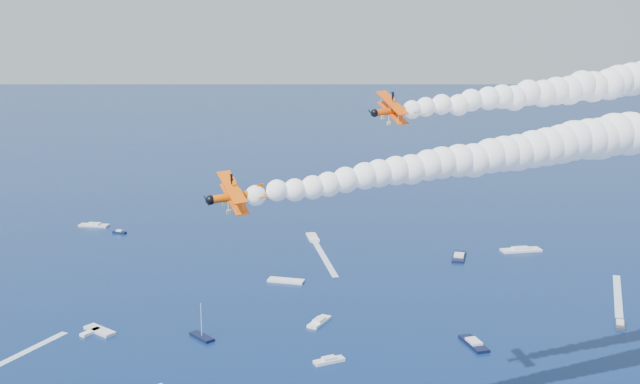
# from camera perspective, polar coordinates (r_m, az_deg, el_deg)

# --- Properties ---
(biplane_lead) EXTENTS (10.92, 11.98, 8.03)m
(biplane_lead) POSITION_cam_1_polar(r_m,az_deg,el_deg) (114.32, 5.67, 6.17)
(biplane_lead) COLOR #E84704
(biplane_trail) EXTENTS (11.83, 12.95, 8.41)m
(biplane_trail) POSITION_cam_1_polar(r_m,az_deg,el_deg) (101.01, -6.38, -0.31)
(biplane_trail) COLOR #F15605
(smoke_trail_lead) EXTENTS (72.08, 61.54, 12.43)m
(smoke_trail_lead) POSITION_cam_1_polar(r_m,az_deg,el_deg) (132.51, 19.26, 7.53)
(smoke_trail_lead) COLOR white
(smoke_trail_trail) EXTENTS (72.11, 62.28, 12.43)m
(smoke_trail_trail) POSITION_cam_1_polar(r_m,az_deg,el_deg) (113.63, 10.54, 2.32)
(smoke_trail_trail) COLOR white
(spectator_boats) EXTENTS (206.66, 166.92, 0.70)m
(spectator_boats) POSITION_cam_1_polar(r_m,az_deg,el_deg) (203.12, 5.30, -8.56)
(spectator_boats) COLOR silver
(spectator_boats) RESTS_ON ground
(boat_wakes) EXTENTS (195.19, 123.53, 0.04)m
(boat_wakes) POSITION_cam_1_polar(r_m,az_deg,el_deg) (203.57, 8.82, -8.70)
(boat_wakes) COLOR white
(boat_wakes) RESTS_ON ground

